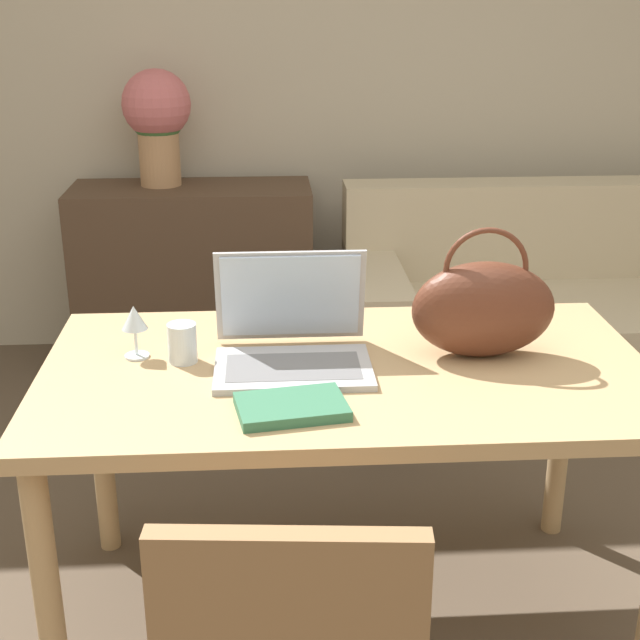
{
  "coord_description": "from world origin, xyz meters",
  "views": [
    {
      "loc": [
        -0.32,
        -1.33,
        1.59
      ],
      "look_at": [
        -0.19,
        0.64,
        0.85
      ],
      "focal_mm": 50.0,
      "sensor_mm": 36.0,
      "label": 1
    }
  ],
  "objects_px": {
    "couch": "(570,323)",
    "drinking_glass": "(182,343)",
    "wine_glass": "(134,321)",
    "flower_vase": "(157,117)",
    "handbag": "(483,308)",
    "laptop": "(292,334)"
  },
  "relations": [
    {
      "from": "couch",
      "to": "drinking_glass",
      "type": "height_order",
      "value": "drinking_glass"
    },
    {
      "from": "wine_glass",
      "to": "flower_vase",
      "type": "xyz_separation_m",
      "value": [
        -0.11,
        1.69,
        0.26
      ]
    },
    {
      "from": "couch",
      "to": "wine_glass",
      "type": "bearing_deg",
      "value": -140.42
    },
    {
      "from": "wine_glass",
      "to": "handbag",
      "type": "xyz_separation_m",
      "value": [
        0.85,
        -0.04,
        0.03
      ]
    },
    {
      "from": "couch",
      "to": "handbag",
      "type": "height_order",
      "value": "handbag"
    },
    {
      "from": "couch",
      "to": "handbag",
      "type": "distance_m",
      "value": 1.62
    },
    {
      "from": "flower_vase",
      "to": "laptop",
      "type": "bearing_deg",
      "value": -74.15
    },
    {
      "from": "drinking_glass",
      "to": "laptop",
      "type": "bearing_deg",
      "value": -1.24
    },
    {
      "from": "couch",
      "to": "drinking_glass",
      "type": "bearing_deg",
      "value": -137.45
    },
    {
      "from": "couch",
      "to": "drinking_glass",
      "type": "distance_m",
      "value": 2.03
    },
    {
      "from": "laptop",
      "to": "handbag",
      "type": "bearing_deg",
      "value": -0.11
    },
    {
      "from": "laptop",
      "to": "drinking_glass",
      "type": "distance_m",
      "value": 0.27
    },
    {
      "from": "laptop",
      "to": "couch",
      "type": "bearing_deg",
      "value": 48.47
    },
    {
      "from": "wine_glass",
      "to": "handbag",
      "type": "bearing_deg",
      "value": -2.85
    },
    {
      "from": "couch",
      "to": "handbag",
      "type": "bearing_deg",
      "value": -118.16
    },
    {
      "from": "couch",
      "to": "laptop",
      "type": "distance_m",
      "value": 1.86
    },
    {
      "from": "couch",
      "to": "flower_vase",
      "type": "height_order",
      "value": "flower_vase"
    },
    {
      "from": "couch",
      "to": "flower_vase",
      "type": "distance_m",
      "value": 1.9
    },
    {
      "from": "handbag",
      "to": "flower_vase",
      "type": "bearing_deg",
      "value": 119.01
    },
    {
      "from": "laptop",
      "to": "wine_glass",
      "type": "xyz_separation_m",
      "value": [
        -0.38,
        0.04,
        0.03
      ]
    },
    {
      "from": "laptop",
      "to": "flower_vase",
      "type": "height_order",
      "value": "flower_vase"
    },
    {
      "from": "wine_glass",
      "to": "laptop",
      "type": "bearing_deg",
      "value": -6.18
    }
  ]
}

